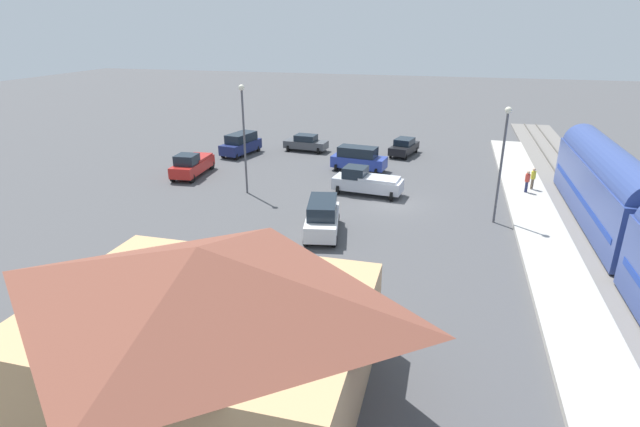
# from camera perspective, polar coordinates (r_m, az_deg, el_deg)

# --- Properties ---
(ground_plane) EXTENTS (200.00, 200.00, 0.00)m
(ground_plane) POSITION_cam_1_polar(r_m,az_deg,el_deg) (37.68, 8.25, 1.27)
(ground_plane) COLOR #4C4C4F
(railway_track) EXTENTS (4.80, 70.00, 0.30)m
(railway_track) POSITION_cam_1_polar(r_m,az_deg,el_deg) (38.84, 29.19, -0.53)
(railway_track) COLOR slate
(railway_track) RESTS_ON ground
(platform) EXTENTS (3.20, 46.00, 0.30)m
(platform) POSITION_cam_1_polar(r_m,az_deg,el_deg) (37.96, 23.40, 0.09)
(platform) COLOR #B7B2A8
(platform) RESTS_ON ground
(station_building) EXTENTS (12.07, 9.69, 5.69)m
(station_building) POSITION_cam_1_polar(r_m,az_deg,el_deg) (18.17, -13.26, -11.63)
(station_building) COLOR tan
(station_building) RESTS_ON ground
(pedestrian_on_platform) EXTENTS (0.36, 0.36, 1.71)m
(pedestrian_on_platform) POSITION_cam_1_polar(r_m,az_deg,el_deg) (41.62, 22.82, 3.58)
(pedestrian_on_platform) COLOR #23284C
(pedestrian_on_platform) RESTS_ON platform
(pedestrian_waiting_far) EXTENTS (0.36, 0.36, 1.71)m
(pedestrian_waiting_far) POSITION_cam_1_polar(r_m,az_deg,el_deg) (42.59, 23.40, 3.86)
(pedestrian_waiting_far) COLOR brown
(pedestrian_waiting_far) RESTS_ON platform
(pickup_silver) EXTENTS (5.59, 2.96, 2.14)m
(pickup_silver) POSITION_cam_1_polar(r_m,az_deg,el_deg) (39.00, 5.37, 3.68)
(pickup_silver) COLOR silver
(pickup_silver) RESTS_ON ground
(pickup_red) EXTENTS (2.33, 5.52, 2.14)m
(pickup_red) POSITION_cam_1_polar(r_m,az_deg,el_deg) (45.16, -14.57, 5.50)
(pickup_red) COLOR red
(pickup_red) RESTS_ON ground
(suv_blue) EXTENTS (5.11, 2.88, 2.22)m
(suv_blue) POSITION_cam_1_polar(r_m,az_deg,el_deg) (45.39, 4.47, 6.35)
(suv_blue) COLOR #283D9E
(suv_blue) RESTS_ON ground
(suv_white) EXTENTS (2.84, 5.18, 2.22)m
(suv_white) POSITION_cam_1_polar(r_m,az_deg,el_deg) (31.34, 0.27, -0.39)
(suv_white) COLOR white
(suv_white) RESTS_ON ground
(sedan_black) EXTENTS (2.82, 4.80, 1.74)m
(sedan_black) POSITION_cam_1_polar(r_m,az_deg,el_deg) (51.64, 9.69, 7.61)
(sedan_black) COLOR black
(sedan_black) RESTS_ON ground
(suv_navy) EXTENTS (2.93, 5.20, 2.22)m
(suv_navy) POSITION_cam_1_polar(r_m,az_deg,el_deg) (51.72, -9.11, 7.97)
(suv_navy) COLOR navy
(suv_navy) RESTS_ON ground
(sedan_charcoal) EXTENTS (4.64, 2.57, 1.74)m
(sedan_charcoal) POSITION_cam_1_polar(r_m,az_deg,el_deg) (52.67, -1.64, 8.16)
(sedan_charcoal) COLOR #47494F
(sedan_charcoal) RESTS_ON ground
(light_pole_near_platform) EXTENTS (0.44, 0.44, 7.78)m
(light_pole_near_platform) POSITION_cam_1_polar(r_m,az_deg,el_deg) (34.16, 20.36, 6.69)
(light_pole_near_platform) COLOR #515156
(light_pole_near_platform) RESTS_ON ground
(light_pole_lot_center) EXTENTS (0.44, 0.44, 8.43)m
(light_pole_lot_center) POSITION_cam_1_polar(r_m,az_deg,el_deg) (38.55, -8.80, 9.80)
(light_pole_lot_center) COLOR #515156
(light_pole_lot_center) RESTS_ON ground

